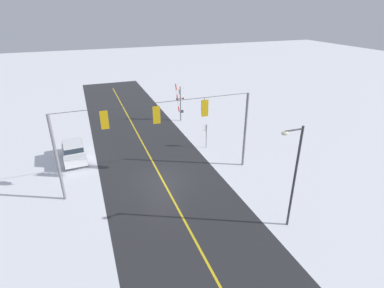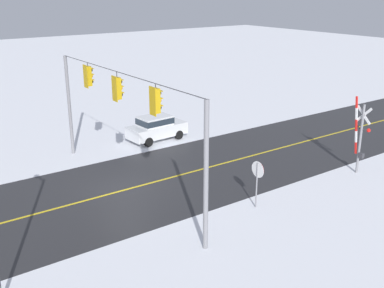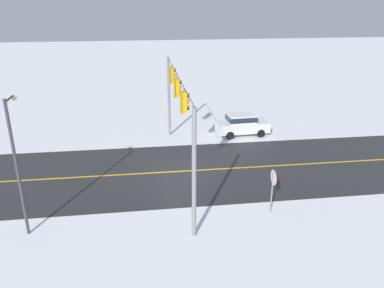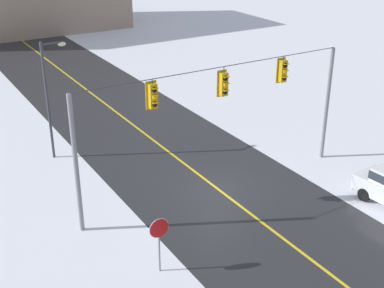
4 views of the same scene
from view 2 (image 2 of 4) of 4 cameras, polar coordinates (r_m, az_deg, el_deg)
name	(u,v)px [view 2 (image 2 of 4)]	position (r m, az deg, el deg)	size (l,w,h in m)	color
ground_plane	(125,190)	(24.74, -8.23, -5.61)	(160.00, 160.00, 0.00)	white
road_asphalt	(6,222)	(22.96, -21.76, -8.85)	(9.00, 80.00, 0.01)	#28282B
lane_centre_line	(6,222)	(22.95, -21.76, -8.83)	(0.14, 72.00, 0.01)	gold
signal_span	(120,110)	(23.40, -8.80, 4.14)	(14.20, 0.47, 6.22)	gray
stop_sign	(258,174)	(22.22, 8.02, -3.67)	(0.80, 0.09, 2.35)	gray
railroad_crossing	(360,135)	(27.68, 19.91, 1.07)	(1.08, 0.31, 4.37)	gray
parked_car_white	(156,127)	(32.13, -4.40, 2.10)	(2.02, 4.28, 1.74)	white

